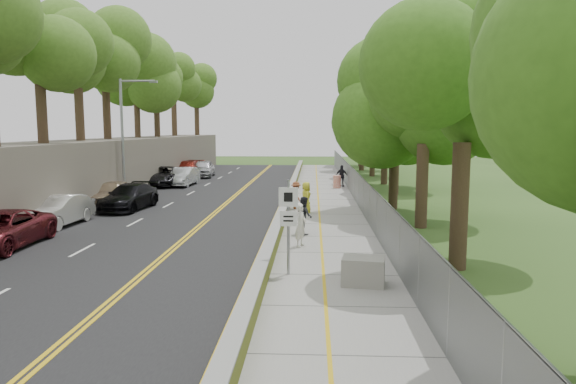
{
  "coord_description": "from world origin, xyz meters",
  "views": [
    {
      "loc": [
        1.84,
        -19.29,
        4.77
      ],
      "look_at": [
        0.5,
        8.0,
        1.4
      ],
      "focal_mm": 32.0,
      "sensor_mm": 36.0,
      "label": 1
    }
  ],
  "objects": [
    {
      "name": "trees_embankment",
      "position": [
        -13.0,
        15.0,
        10.5
      ],
      "size": [
        6.4,
        66.0,
        13.0
      ],
      "primitive_type": null,
      "color": "#508026",
      "rests_on": "rock_embankment"
    },
    {
      "name": "car_7",
      "position": [
        -10.44,
        30.21,
        0.85
      ],
      "size": [
        2.65,
        5.72,
        1.62
      ],
      "primitive_type": "imported",
      "rotation": [
        0.0,
        0.0,
        -0.07
      ],
      "color": "maroon",
      "rests_on": "road"
    },
    {
      "name": "car_6",
      "position": [
        -10.6,
        22.88,
        0.84
      ],
      "size": [
        2.94,
        5.86,
        1.59
      ],
      "primitive_type": "imported",
      "rotation": [
        0.0,
        0.0,
        0.05
      ],
      "color": "black",
      "rests_on": "road"
    },
    {
      "name": "painter_2",
      "position": [
        1.45,
        3.47,
        0.9
      ],
      "size": [
        0.86,
        0.98,
        1.71
      ],
      "primitive_type": "imported",
      "rotation": [
        0.0,
        0.0,
        1.87
      ],
      "color": "#222328",
      "rests_on": "sidewalk"
    },
    {
      "name": "painter_0",
      "position": [
        1.45,
        9.48,
        0.92
      ],
      "size": [
        0.74,
        0.96,
        1.74
      ],
      "primitive_type": "imported",
      "rotation": [
        0.0,
        0.0,
        1.81
      ],
      "color": "gold",
      "rests_on": "sidewalk"
    },
    {
      "name": "person_far",
      "position": [
        4.2,
        22.69,
        0.94
      ],
      "size": [
        1.13,
        0.81,
        1.78
      ],
      "primitive_type": "imported",
      "rotation": [
        0.0,
        0.0,
        2.73
      ],
      "color": "black",
      "rests_on": "sidewalk"
    },
    {
      "name": "signpost",
      "position": [
        1.05,
        -3.02,
        1.96
      ],
      "size": [
        0.62,
        0.09,
        3.1
      ],
      "color": "gray",
      "rests_on": "sidewalk"
    },
    {
      "name": "jersey_barrier",
      "position": [
        0.25,
        15.0,
        0.3
      ],
      "size": [
        0.42,
        66.0,
        0.6
      ],
      "primitive_type": "cube",
      "color": "#C0DB17",
      "rests_on": "ground"
    },
    {
      "name": "car_5",
      "position": [
        -9.0,
        22.92,
        0.8
      ],
      "size": [
        1.87,
        4.71,
        1.52
      ],
      "primitive_type": "imported",
      "rotation": [
        0.0,
        0.0,
        -0.06
      ],
      "color": "silver",
      "rests_on": "road"
    },
    {
      "name": "ground",
      "position": [
        0.0,
        0.0,
        0.0
      ],
      "size": [
        140.0,
        140.0,
        0.0
      ],
      "primitive_type": "plane",
      "color": "#33511E",
      "rests_on": "ground"
    },
    {
      "name": "painter_3",
      "position": [
        0.84,
        10.78,
        0.86
      ],
      "size": [
        0.94,
        1.2,
        1.63
      ],
      "primitive_type": "imported",
      "rotation": [
        0.0,
        0.0,
        1.93
      ],
      "color": "brown",
      "rests_on": "sidewalk"
    },
    {
      "name": "painter_1",
      "position": [
        1.35,
        1.0,
        0.93
      ],
      "size": [
        0.65,
        0.76,
        1.76
      ],
      "primitive_type": "imported",
      "rotation": [
        0.0,
        0.0,
        1.15
      ],
      "color": "silver",
      "rests_on": "sidewalk"
    },
    {
      "name": "sidewalk",
      "position": [
        2.55,
        15.0,
        0.03
      ],
      "size": [
        4.2,
        66.0,
        0.05
      ],
      "primitive_type": "cube",
      "color": "gray",
      "rests_on": "ground"
    },
    {
      "name": "trees_fenceside",
      "position": [
        7.0,
        15.0,
        7.0
      ],
      "size": [
        7.0,
        66.0,
        14.0
      ],
      "primitive_type": null,
      "color": "#488222",
      "rests_on": "ground"
    },
    {
      "name": "car_3",
      "position": [
        -9.0,
        10.21,
        0.78
      ],
      "size": [
        2.55,
        5.29,
        1.49
      ],
      "primitive_type": "imported",
      "rotation": [
        0.0,
        0.0,
        -0.09
      ],
      "color": "black",
      "rests_on": "road"
    },
    {
      "name": "road",
      "position": [
        -5.4,
        15.0,
        0.02
      ],
      "size": [
        11.2,
        66.0,
        0.04
      ],
      "primitive_type": "cube",
      "color": "black",
      "rests_on": "ground"
    },
    {
      "name": "rock_embankment",
      "position": [
        -13.5,
        15.0,
        2.0
      ],
      "size": [
        5.0,
        66.0,
        4.0
      ],
      "primitive_type": "cube",
      "color": "#595147",
      "rests_on": "ground"
    },
    {
      "name": "car_4",
      "position": [
        -10.6,
        11.6,
        0.82
      ],
      "size": [
        1.95,
        4.62,
        1.56
      ],
      "primitive_type": "imported",
      "rotation": [
        0.0,
        0.0,
        0.02
      ],
      "color": "tan",
      "rests_on": "road"
    },
    {
      "name": "car_8",
      "position": [
        -9.0,
        30.8,
        0.87
      ],
      "size": [
        2.33,
        5.0,
        1.66
      ],
      "primitive_type": "imported",
      "rotation": [
        0.0,
        0.0,
        0.08
      ],
      "color": "#B7B6BB",
      "rests_on": "road"
    },
    {
      "name": "car_1",
      "position": [
        -10.6,
        4.88,
        0.79
      ],
      "size": [
        1.86,
        4.64,
        1.5
      ],
      "primitive_type": "imported",
      "rotation": [
        0.0,
        0.0,
        -0.06
      ],
      "color": "silver",
      "rests_on": "road"
    },
    {
      "name": "construction_barrel",
      "position": [
        3.76,
        21.71,
        0.56
      ],
      "size": [
        0.62,
        0.62,
        1.02
      ],
      "primitive_type": "cylinder",
      "color": "red",
      "rests_on": "sidewalk"
    },
    {
      "name": "chainlink_fence",
      "position": [
        4.65,
        15.0,
        1.0
      ],
      "size": [
        0.04,
        66.0,
        2.0
      ],
      "primitive_type": "cube",
      "color": "slate",
      "rests_on": "ground"
    },
    {
      "name": "concrete_block",
      "position": [
        3.39,
        -4.0,
        0.47
      ],
      "size": [
        1.4,
        1.14,
        0.84
      ],
      "primitive_type": "cube",
      "rotation": [
        0.0,
        0.0,
        -0.16
      ],
      "color": "gray",
      "rests_on": "sidewalk"
    },
    {
      "name": "streetlight",
      "position": [
        -10.46,
        14.0,
        4.64
      ],
      "size": [
        2.52,
        0.22,
        8.0
      ],
      "color": "gray",
      "rests_on": "ground"
    }
  ]
}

